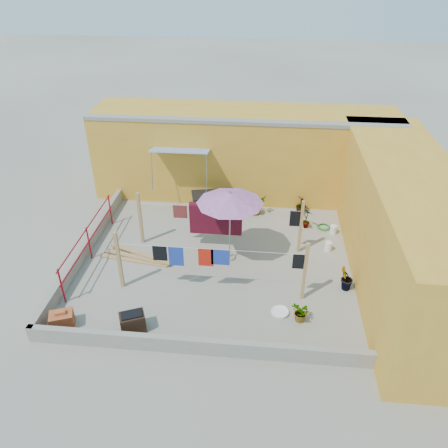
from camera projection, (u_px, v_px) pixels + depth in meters
The scene contains 21 objects.
ground at pixel (217, 261), 13.30m from camera, with size 80.00×80.00×0.00m, color #9E998E.
wall_back at pixel (244, 153), 16.35m from camera, with size 11.00×3.27×3.21m.
wall_right at pixel (404, 226), 12.00m from camera, with size 2.40×9.00×3.20m, color gold.
parapet_front at pixel (199, 346), 10.16m from camera, with size 8.30×0.16×0.44m, color gray.
parapet_left at pixel (86, 248), 13.53m from camera, with size 0.16×7.30×0.44m, color gray.
red_railing at pixel (88, 238), 13.07m from camera, with size 0.05×4.20×1.10m.
clothesline_rig at pixel (216, 224), 13.23m from camera, with size 5.09×2.35×1.80m.
patio_umbrella at pixel (230, 199), 12.34m from camera, with size 2.32×2.32×2.32m.
outdoor_table at pixel (214, 195), 15.50m from camera, with size 1.69×1.12×0.73m.
brick_stack at pixel (62, 320), 10.89m from camera, with size 0.68×0.59×0.50m.
lumber_pile at pixel (137, 257), 13.37m from camera, with size 2.30×0.95×0.14m.
brazier at pixel (133, 322), 10.75m from camera, with size 0.72×0.61×0.55m.
white_basin at pixel (280, 312), 11.38m from camera, with size 0.47×0.47×0.08m.
water_jug_a at pixel (328, 246), 13.71m from camera, with size 0.22×0.22×0.35m.
water_jug_b at pixel (333, 229), 14.54m from camera, with size 0.22×0.22×0.35m.
green_hose at pixel (324, 227), 14.89m from camera, with size 0.46×0.46×0.07m.
plant_back_a at pixel (256, 205), 15.54m from camera, with size 0.65×0.56×0.72m, color #195718.
plant_back_b at pixel (301, 205), 15.59m from camera, with size 0.37×0.37×0.66m, color #195718.
plant_right_a at pixel (307, 218), 14.73m from camera, with size 0.41×0.28×0.77m, color #195718.
plant_right_b at pixel (346, 279), 12.00m from camera, with size 0.42×0.34×0.76m, color #195718.
plant_right_c at pixel (301, 313), 11.02m from camera, with size 0.50×0.43×0.55m, color #195718.
Camera 1 is at (1.29, -10.58, 8.03)m, focal length 35.00 mm.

